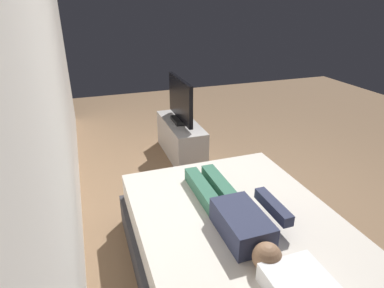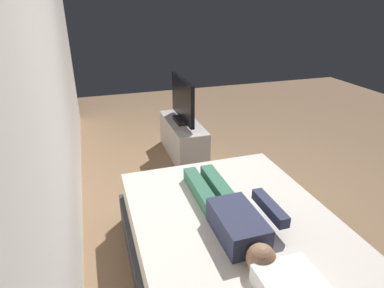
{
  "view_description": "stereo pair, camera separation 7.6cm",
  "coord_description": "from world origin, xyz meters",
  "px_view_note": "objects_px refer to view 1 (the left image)",
  "views": [
    {
      "loc": [
        -2.42,
        1.51,
        2.04
      ],
      "look_at": [
        0.41,
        0.52,
        0.69
      ],
      "focal_mm": 30.53,
      "sensor_mm": 36.0,
      "label": 1
    },
    {
      "loc": [
        -2.44,
        1.43,
        2.04
      ],
      "look_at": [
        0.41,
        0.52,
        0.69
      ],
      "focal_mm": 30.53,
      "sensor_mm": 36.0,
      "label": 2
    }
  ],
  "objects_px": {
    "tv_stand": "(181,139)",
    "tv": "(180,101)",
    "remote": "(272,200)",
    "person": "(235,214)",
    "bed": "(241,253)"
  },
  "relations": [
    {
      "from": "tv",
      "to": "bed",
      "type": "bearing_deg",
      "value": 174.17
    },
    {
      "from": "person",
      "to": "tv_stand",
      "type": "relative_size",
      "value": 1.15
    },
    {
      "from": "bed",
      "to": "remote",
      "type": "xyz_separation_m",
      "value": [
        0.18,
        -0.35,
        0.29
      ]
    },
    {
      "from": "tv_stand",
      "to": "remote",
      "type": "bearing_deg",
      "value": -176.8
    },
    {
      "from": "remote",
      "to": "tv",
      "type": "distance_m",
      "value": 2.11
    },
    {
      "from": "remote",
      "to": "person",
      "type": "bearing_deg",
      "value": 110.47
    },
    {
      "from": "tv",
      "to": "person",
      "type": "bearing_deg",
      "value": 172.67
    },
    {
      "from": "remote",
      "to": "tv_stand",
      "type": "relative_size",
      "value": 0.14
    },
    {
      "from": "tv_stand",
      "to": "tv",
      "type": "relative_size",
      "value": 1.25
    },
    {
      "from": "bed",
      "to": "person",
      "type": "distance_m",
      "value": 0.36
    },
    {
      "from": "remote",
      "to": "bed",
      "type": "bearing_deg",
      "value": 117.31
    },
    {
      "from": "person",
      "to": "remote",
      "type": "distance_m",
      "value": 0.44
    },
    {
      "from": "person",
      "to": "remote",
      "type": "bearing_deg",
      "value": -69.53
    },
    {
      "from": "bed",
      "to": "person",
      "type": "height_order",
      "value": "person"
    },
    {
      "from": "tv_stand",
      "to": "tv",
      "type": "bearing_deg",
      "value": 180.0
    }
  ]
}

